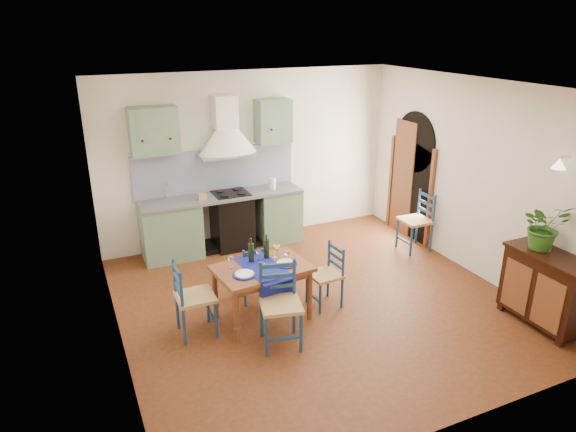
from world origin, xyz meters
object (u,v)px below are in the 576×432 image
object	(u,v)px
dining_table	(262,273)
potted_plant	(544,226)
sideboard	(546,287)
chair_near	(280,304)

from	to	relation	value
dining_table	potted_plant	world-z (taller)	potted_plant
dining_table	sideboard	world-z (taller)	dining_table
sideboard	potted_plant	bearing A→B (deg)	85.27
sideboard	potted_plant	xyz separation A→B (m)	(0.02, 0.19, 0.72)
chair_near	potted_plant	world-z (taller)	potted_plant
sideboard	potted_plant	size ratio (longest dim) A/B	1.81
chair_near	sideboard	bearing A→B (deg)	-17.20
chair_near	potted_plant	bearing A→B (deg)	-13.88
dining_table	potted_plant	bearing A→B (deg)	-23.26
dining_table	sideboard	distance (m)	3.43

